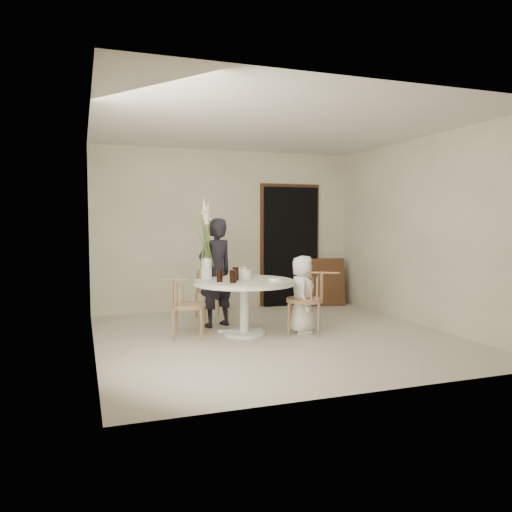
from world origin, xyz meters
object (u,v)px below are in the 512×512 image
object	(u,v)px
flower_vase	(206,240)
table	(244,288)
girl	(216,273)
boy	(302,294)
chair_far	(209,284)
chair_left	(180,299)
chair_right	(313,293)
birthday_cake	(243,274)

from	to	relation	value
flower_vase	table	bearing A→B (deg)	-39.19
girl	boy	xyz separation A→B (m)	(0.99, -0.78, -0.25)
table	flower_vase	world-z (taller)	flower_vase
chair_far	chair_left	xyz separation A→B (m)	(-0.69, -1.21, -0.03)
table	girl	distance (m)	0.69
table	chair_right	xyz separation A→B (m)	(0.87, -0.28, -0.07)
table	girl	world-z (taller)	girl
boy	flower_vase	xyz separation A→B (m)	(-1.20, 0.50, 0.72)
chair_right	chair_left	distance (m)	1.75
flower_vase	birthday_cake	bearing A→B (deg)	-19.45
chair_right	birthday_cake	distance (m)	0.98
chair_left	flower_vase	bearing A→B (deg)	-42.20
chair_left	birthday_cake	distance (m)	0.92
chair_left	boy	world-z (taller)	boy
birthday_cake	chair_right	bearing A→B (deg)	-28.89
chair_right	chair_left	size ratio (longest dim) A/B	1.10
table	chair_left	xyz separation A→B (m)	(-0.83, 0.11, -0.12)
girl	birthday_cake	xyz separation A→B (m)	(0.26, -0.45, 0.01)
flower_vase	chair_far	bearing A→B (deg)	74.07
table	boy	size ratio (longest dim) A/B	1.27
chair_left	chair_far	bearing A→B (deg)	-12.00
chair_far	flower_vase	size ratio (longest dim) A/B	0.75
chair_right	girl	world-z (taller)	girl
table	birthday_cake	size ratio (longest dim) A/B	5.94
chair_far	chair_left	world-z (taller)	chair_far
girl	flower_vase	bearing A→B (deg)	31.31
table	boy	xyz separation A→B (m)	(0.77, -0.16, -0.09)
chair_far	flower_vase	distance (m)	1.24
chair_left	flower_vase	xyz separation A→B (m)	(0.41, 0.24, 0.75)
chair_left	table	bearing A→B (deg)	-79.94
boy	chair_left	bearing A→B (deg)	103.74
chair_far	boy	bearing A→B (deg)	-65.53
chair_far	table	bearing A→B (deg)	-90.97
chair_far	girl	distance (m)	0.74
table	chair_left	bearing A→B (deg)	172.56
girl	boy	world-z (taller)	girl
table	chair_far	xyz separation A→B (m)	(-0.15, 1.32, -0.09)
chair_far	birthday_cake	bearing A→B (deg)	-87.95
girl	boy	distance (m)	1.29
boy	birthday_cake	world-z (taller)	boy
chair_left	flower_vase	distance (m)	0.88
birthday_cake	flower_vase	bearing A→B (deg)	160.55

